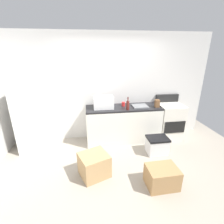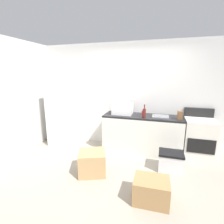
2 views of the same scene
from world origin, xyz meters
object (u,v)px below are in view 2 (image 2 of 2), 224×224
refrigerator (64,113)px  knife_block (180,115)px  wine_bottle (144,113)px  coffee_mug (143,113)px  cardboard_box_large (92,162)px  microwave (123,109)px  cardboard_box_medium (151,190)px  storage_bin (171,161)px  stove_oven (198,139)px

refrigerator → knife_block: 2.85m
refrigerator → wine_bottle: bearing=-4.1°
wine_bottle → coffee_mug: wine_bottle is taller
coffee_mug → cardboard_box_large: 1.65m
coffee_mug → cardboard_box_large: size_ratio=0.20×
microwave → wine_bottle: size_ratio=1.53×
coffee_mug → cardboard_box_medium: coffee_mug is taller
knife_block → storage_bin: knife_block is taller
wine_bottle → knife_block: (0.74, 0.08, -0.02)m
refrigerator → coffee_mug: 2.06m
stove_oven → coffee_mug: 1.31m
coffee_mug → refrigerator: bearing=-176.8°
coffee_mug → wine_bottle: bearing=-80.4°
refrigerator → wine_bottle: refrigerator is taller
cardboard_box_large → refrigerator: bearing=138.3°
wine_bottle → knife_block: wine_bottle is taller
knife_block → cardboard_box_large: (-1.57, -1.06, -0.78)m
microwave → coffee_mug: (0.49, 0.06, -0.09)m
wine_bottle → storage_bin: bearing=-38.1°
refrigerator → knife_block: refrigerator is taller
microwave → wine_bottle: wine_bottle is taller
cardboard_box_large → stove_oven: bearing=30.7°
coffee_mug → cardboard_box_medium: (0.33, -1.67, -0.77)m
microwave → storage_bin: size_ratio=1.00×
microwave → coffee_mug: microwave is taller
refrigerator → cardboard_box_large: size_ratio=3.39×
coffee_mug → knife_block: size_ratio=0.56×
storage_bin → microwave: bearing=149.1°
microwave → cardboard_box_medium: 2.01m
wine_bottle → knife_block: 0.74m
refrigerator → stove_oven: refrigerator is taller
knife_block → refrigerator: bearing=178.6°
storage_bin → cardboard_box_large: bearing=-160.0°
wine_bottle → cardboard_box_large: wine_bottle is taller
microwave → storage_bin: 1.56m
cardboard_box_medium → storage_bin: (0.30, 0.94, 0.01)m
refrigerator → storage_bin: 2.83m
wine_bottle → refrigerator: bearing=175.9°
refrigerator → wine_bottle: (2.10, -0.15, 0.18)m
cardboard_box_medium → coffee_mug: bearing=101.2°
microwave → cardboard_box_medium: microwave is taller
microwave → cardboard_box_medium: (0.82, -1.62, -0.86)m
coffee_mug → stove_oven: bearing=-2.9°
microwave → cardboard_box_large: size_ratio=0.94×
knife_block → cardboard_box_medium: size_ratio=0.35×
refrigerator → microwave: (1.57, 0.06, 0.21)m
knife_block → storage_bin: (-0.15, -0.55, -0.80)m
wine_bottle → knife_block: bearing=6.6°
coffee_mug → storage_bin: 1.23m
wine_bottle → cardboard_box_medium: wine_bottle is taller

